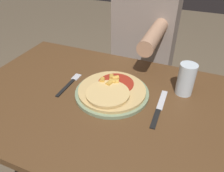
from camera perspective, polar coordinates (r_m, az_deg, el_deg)
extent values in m
cube|color=brown|center=(0.86, -3.83, -3.82)|extent=(1.05, 0.72, 0.03)
cylinder|color=brown|center=(1.49, -14.49, -3.62)|extent=(0.06, 0.06, 0.71)
cylinder|color=brown|center=(1.29, 22.95, -13.53)|extent=(0.06, 0.06, 0.71)
cylinder|color=gray|center=(0.86, 0.00, -1.78)|extent=(0.29, 0.29, 0.01)
cylinder|color=tan|center=(0.86, 0.00, -1.09)|extent=(0.27, 0.27, 0.01)
cylinder|color=#9E2819|center=(0.88, 0.99, 0.72)|extent=(0.15, 0.15, 0.00)
cylinder|color=#DDB771|center=(0.82, -1.15, -1.94)|extent=(0.17, 0.17, 0.01)
cylinder|color=gold|center=(0.88, -2.57, 1.47)|extent=(0.03, 0.03, 0.02)
cylinder|color=gold|center=(0.89, 0.90, 2.11)|extent=(0.03, 0.03, 0.02)
cylinder|color=gold|center=(0.87, 0.22, 1.19)|extent=(0.03, 0.02, 0.02)
cylinder|color=gold|center=(0.90, -0.10, 2.28)|extent=(0.03, 0.03, 0.02)
cylinder|color=gold|center=(0.87, 0.79, 1.17)|extent=(0.04, 0.03, 0.02)
cylinder|color=gold|center=(0.86, -0.70, 0.69)|extent=(0.03, 0.03, 0.02)
cube|color=black|center=(0.92, -12.01, -0.43)|extent=(0.01, 0.13, 0.00)
cube|color=silver|center=(0.98, -9.29, 2.33)|extent=(0.03, 0.05, 0.00)
cube|color=black|center=(0.77, 11.27, -8.35)|extent=(0.02, 0.10, 0.00)
cube|color=silver|center=(0.86, 12.96, -3.58)|extent=(0.02, 0.12, 0.00)
cylinder|color=silver|center=(0.89, 18.77, 1.68)|extent=(0.07, 0.07, 0.13)
cylinder|color=#2D2D38|center=(1.59, 4.41, -3.87)|extent=(0.11, 0.11, 0.52)
cylinder|color=#2D2D38|center=(1.57, 9.68, -5.17)|extent=(0.11, 0.11, 0.52)
cube|color=gray|center=(1.31, 8.64, 12.81)|extent=(0.34, 0.22, 0.50)
cylinder|color=tan|center=(1.02, 10.83, 12.73)|extent=(0.07, 0.30, 0.07)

